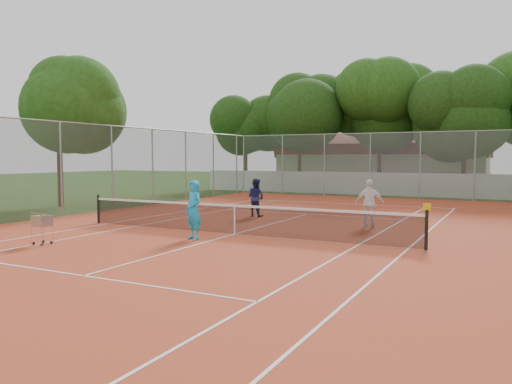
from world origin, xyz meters
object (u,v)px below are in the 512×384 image
at_px(player_far_left, 256,198).
at_px(player_near, 194,210).
at_px(player_far_right, 370,203).
at_px(ball_hopper, 42,229).
at_px(tennis_net, 235,219).
at_px(clubhouse, 383,161).

bearing_deg(player_far_left, player_near, 110.06).
xyz_separation_m(player_near, player_far_right, (4.06, 5.05, -0.04)).
distance_m(player_far_left, ball_hopper, 9.11).
bearing_deg(player_near, ball_hopper, -117.02).
distance_m(player_near, player_far_left, 6.16).
bearing_deg(player_far_right, player_far_left, -20.10).
xyz_separation_m(tennis_net, player_far_right, (3.46, 3.60, 0.37)).
bearing_deg(clubhouse, player_near, -87.36).
height_order(player_far_left, player_far_right, player_far_right).
xyz_separation_m(tennis_net, player_near, (-0.60, -1.45, 0.41)).
relative_size(tennis_net, ball_hopper, 12.83).
relative_size(tennis_net, player_far_right, 6.94).
distance_m(player_far_right, ball_hopper, 10.74).
relative_size(player_near, player_far_left, 1.12).
relative_size(player_far_left, player_far_right, 0.94).
height_order(player_near, ball_hopper, player_near).
bearing_deg(player_far_right, tennis_net, 37.38).
distance_m(tennis_net, clubhouse, 29.12).
bearing_deg(tennis_net, player_near, -112.28).
distance_m(player_near, ball_hopper, 4.33).
height_order(clubhouse, player_near, clubhouse).
bearing_deg(player_far_left, ball_hopper, 85.85).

